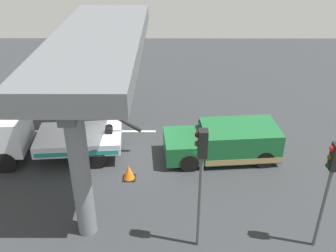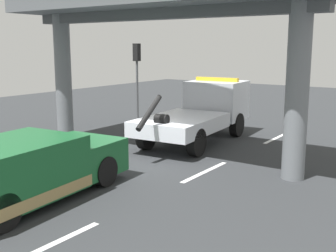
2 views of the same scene
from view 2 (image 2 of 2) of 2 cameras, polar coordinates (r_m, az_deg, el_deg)
The scene contains 9 objects.
ground_plane at distance 14.53m, azimuth -3.32°, elevation -4.76°, with size 60.00×40.00×0.10m, color #2D3033.
lane_stripe_west at distance 8.88m, azimuth -15.55°, elevation -15.12°, with size 2.60×0.16×0.01m, color silver.
lane_stripe_mid at distance 13.22m, azimuth 4.94°, elevation -6.11°, with size 2.60×0.16×0.01m, color silver.
lane_stripe_east at distance 18.51m, azimuth 14.27°, elevation -1.54°, with size 2.60×0.16×0.01m, color silver.
tow_truck_white at distance 17.62m, azimuth 4.67°, elevation 2.11°, with size 7.33×2.89×2.46m.
towed_van_green at distance 11.15m, azimuth -18.40°, elevation -5.65°, with size 5.36×2.61×1.58m.
overpass_structure at distance 14.79m, azimuth -1.29°, elevation 15.55°, with size 3.60×11.64×5.81m.
traffic_light_mid at distance 22.55m, azimuth -4.14°, elevation 8.25°, with size 0.39×0.32×3.93m.
traffic_cone_orange at distance 15.33m, azimuth -9.06°, elevation -2.65°, with size 0.56×0.56×0.67m.
Camera 2 is at (-11.00, -8.68, 3.80)m, focal length 45.68 mm.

